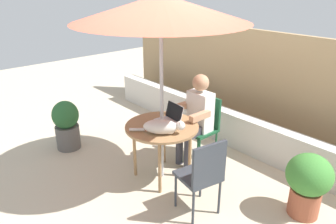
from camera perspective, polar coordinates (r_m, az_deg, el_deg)
ground_plane at (r=4.28m, az=-1.02°, el=-11.21°), size 14.00×14.00×0.00m
fence_back at (r=5.35m, az=15.82°, el=4.90°), size 5.97×0.08×1.67m
planter_wall_low at (r=5.03m, az=10.91°, el=-2.75°), size 5.37×0.20×0.52m
patio_table at (r=3.95m, az=-1.09°, el=-3.32°), size 0.90×0.90×0.72m
patio_umbrella at (r=3.57m, az=-1.26°, el=17.88°), size 1.95×1.95×2.24m
chair_occupied at (r=4.49m, az=6.36°, el=-1.88°), size 0.40×0.40×0.90m
chair_empty at (r=3.39m, az=6.23°, el=-10.61°), size 0.47×0.47×0.90m
person_seated at (r=4.32m, az=5.04°, el=-0.41°), size 0.48×0.48×1.24m
laptop at (r=4.02m, az=0.53°, el=-0.78°), size 0.32×0.28×0.21m
cat at (r=3.69m, az=-0.95°, el=-2.66°), size 0.52×0.46×0.17m
potted_plant_near_fence at (r=4.99m, az=-17.56°, el=-2.05°), size 0.39×0.39×0.75m
potted_plant_by_chair at (r=3.74m, az=23.59°, el=-11.21°), size 0.48×0.48×0.72m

